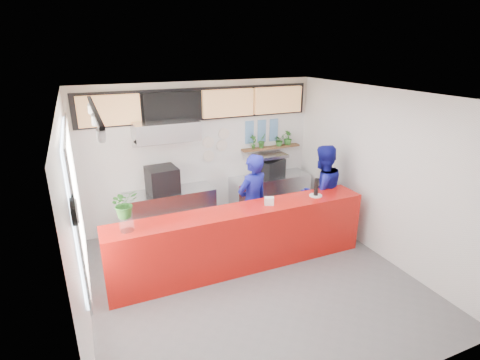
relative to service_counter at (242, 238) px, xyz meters
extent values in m
plane|color=slate|center=(0.00, -0.40, -0.55)|extent=(5.00, 5.00, 0.00)
plane|color=silver|center=(0.00, -0.40, 2.45)|extent=(5.00, 5.00, 0.00)
plane|color=white|center=(0.00, 2.10, 0.95)|extent=(5.00, 0.00, 5.00)
plane|color=white|center=(-2.50, -0.40, 0.95)|extent=(0.00, 5.00, 5.00)
plane|color=white|center=(2.50, -0.40, 0.95)|extent=(0.00, 5.00, 5.00)
cube|color=red|center=(0.00, 0.00, 0.00)|extent=(4.50, 0.60, 1.10)
cube|color=beige|center=(0.00, 2.09, 2.05)|extent=(5.00, 0.02, 0.80)
cube|color=#B2B5BA|center=(-0.80, 1.80, -0.10)|extent=(1.80, 0.60, 0.90)
cube|color=black|center=(-0.92, 1.80, 0.61)|extent=(0.61, 0.61, 0.51)
cube|color=#B2B5BA|center=(-0.80, 1.75, 1.60)|extent=(1.20, 0.70, 0.35)
cube|color=#B2B5BA|center=(-0.80, 1.75, 1.40)|extent=(1.20, 0.69, 0.31)
cube|color=#B2B5BA|center=(1.50, 1.80, -0.10)|extent=(1.80, 0.60, 0.90)
cube|color=black|center=(1.49, 1.80, 0.54)|extent=(0.72, 0.63, 0.38)
cube|color=#A9ABB0|center=(1.49, 1.80, 0.83)|extent=(0.69, 0.50, 0.06)
cube|color=brown|center=(1.60, 2.00, 0.95)|extent=(1.40, 0.18, 0.04)
cube|color=tan|center=(-1.75, 1.98, 2.00)|extent=(1.10, 0.10, 0.55)
cube|color=black|center=(-0.59, 1.98, 2.00)|extent=(1.10, 0.10, 0.55)
cube|color=tan|center=(0.57, 1.98, 2.00)|extent=(1.10, 0.10, 0.55)
cube|color=tan|center=(1.73, 1.98, 2.00)|extent=(1.10, 0.10, 0.55)
cube|color=black|center=(0.00, 2.06, 2.00)|extent=(4.80, 0.04, 0.65)
cube|color=silver|center=(-2.47, -0.10, 1.15)|extent=(0.04, 2.20, 1.90)
cube|color=#B2B5BA|center=(-2.45, -0.10, 1.15)|extent=(0.03, 2.30, 2.00)
cylinder|color=black|center=(-2.46, -1.30, 1.50)|extent=(0.05, 0.30, 0.30)
cylinder|color=white|center=(-2.43, -1.30, 1.50)|extent=(0.02, 0.26, 0.26)
cube|color=black|center=(-2.10, -0.40, 2.39)|extent=(0.05, 2.40, 0.04)
cylinder|color=silver|center=(0.15, 2.07, 1.20)|extent=(0.24, 0.03, 0.24)
cylinder|color=silver|center=(0.45, 2.07, 1.10)|extent=(0.24, 0.03, 0.24)
cylinder|color=silver|center=(0.15, 2.07, 0.90)|extent=(0.24, 0.03, 0.24)
cylinder|color=silver|center=(0.50, 2.07, 1.35)|extent=(0.24, 0.03, 0.24)
cube|color=#598CBF|center=(1.10, 2.08, 1.45)|extent=(0.20, 0.02, 0.25)
cube|color=#598CBF|center=(1.40, 2.08, 1.45)|extent=(0.20, 0.02, 0.25)
cube|color=#598CBF|center=(1.70, 2.08, 1.45)|extent=(0.20, 0.02, 0.25)
cube|color=#598CBF|center=(1.10, 2.08, 1.20)|extent=(0.20, 0.02, 0.25)
cube|color=#598CBF|center=(1.40, 2.08, 1.20)|extent=(0.20, 0.02, 0.25)
cube|color=#598CBF|center=(1.70, 2.08, 1.20)|extent=(0.20, 0.02, 0.25)
imported|color=navy|center=(0.46, 0.54, 0.38)|extent=(0.78, 0.62, 1.85)
imported|color=navy|center=(1.92, 0.46, 0.39)|extent=(0.96, 0.77, 1.89)
imported|color=#276021|center=(1.16, 2.00, 1.12)|extent=(0.19, 0.15, 0.31)
imported|color=#276021|center=(1.37, 2.00, 1.13)|extent=(0.22, 0.20, 0.32)
imported|color=#276021|center=(1.81, 2.00, 1.10)|extent=(0.31, 0.29, 0.27)
imported|color=#276021|center=(2.03, 2.00, 1.13)|extent=(0.23, 0.22, 0.32)
cylinder|color=silver|center=(-1.85, -0.03, 0.67)|extent=(0.27, 0.27, 0.25)
imported|color=#276021|center=(-1.85, -0.03, 0.98)|extent=(0.46, 0.43, 0.42)
cube|color=silver|center=(0.50, -0.02, 0.62)|extent=(0.18, 0.15, 0.14)
cylinder|color=silver|center=(1.45, -0.01, 0.56)|extent=(0.25, 0.25, 0.02)
cylinder|color=black|center=(1.45, -0.01, 0.72)|extent=(0.09, 0.09, 0.32)
camera|label=1|loc=(-2.29, -5.19, 3.10)|focal=28.00mm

